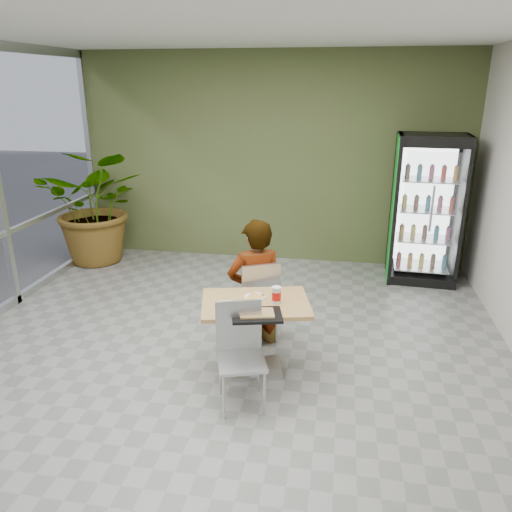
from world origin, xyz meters
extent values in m
plane|color=gray|center=(0.00, 0.00, 0.00)|extent=(7.00, 7.00, 0.00)
cube|color=tan|center=(0.36, 0.11, 0.73)|extent=(1.15, 0.93, 0.04)
cylinder|color=#B2B4B7|center=(0.36, 0.11, 0.35)|extent=(0.10, 0.10, 0.71)
cube|color=#B2B4B7|center=(0.36, 0.11, 0.02)|extent=(0.59, 0.51, 0.04)
cube|color=#B2B4B7|center=(0.24, 0.78, 0.45)|extent=(0.56, 0.56, 0.03)
cube|color=#B2B4B7|center=(0.33, 0.60, 0.70)|extent=(0.39, 0.21, 0.50)
cylinder|color=#B2B4B7|center=(0.33, 1.02, 0.22)|extent=(0.02, 0.02, 0.45)
cylinder|color=#B2B4B7|center=(0.00, 0.86, 0.22)|extent=(0.02, 0.02, 0.45)
cylinder|color=#B2B4B7|center=(0.48, 0.70, 0.22)|extent=(0.02, 0.02, 0.45)
cylinder|color=#B2B4B7|center=(0.16, 0.54, 0.22)|extent=(0.02, 0.02, 0.45)
cube|color=#B2B4B7|center=(0.33, -0.47, 0.44)|extent=(0.52, 0.52, 0.03)
cube|color=#B2B4B7|center=(0.27, -0.28, 0.68)|extent=(0.40, 0.16, 0.49)
cylinder|color=#B2B4B7|center=(0.22, -0.69, 0.22)|extent=(0.02, 0.02, 0.44)
cylinder|color=#B2B4B7|center=(0.55, -0.58, 0.22)|extent=(0.02, 0.02, 0.44)
cylinder|color=#B2B4B7|center=(0.11, -0.35, 0.22)|extent=(0.02, 0.02, 0.44)
cylinder|color=#B2B4B7|center=(0.44, -0.24, 0.22)|extent=(0.02, 0.02, 0.44)
imported|color=black|center=(0.24, 0.73, 0.55)|extent=(0.74, 0.64, 1.69)
cylinder|color=silver|center=(0.33, 0.21, 0.76)|extent=(0.21, 0.21, 0.01)
cylinder|color=silver|center=(0.55, 0.13, 0.82)|extent=(0.08, 0.08, 0.15)
cylinder|color=red|center=(0.55, 0.13, 0.82)|extent=(0.09, 0.09, 0.08)
cylinder|color=silver|center=(0.55, 0.13, 0.90)|extent=(0.09, 0.09, 0.01)
cube|color=silver|center=(0.09, -0.01, 0.76)|extent=(0.18, 0.18, 0.02)
cube|color=black|center=(0.42, -0.20, 0.76)|extent=(0.51, 0.42, 0.03)
cube|color=black|center=(2.30, 2.96, 1.04)|extent=(0.98, 0.78, 2.07)
cube|color=#179B26|center=(1.83, 2.96, 1.04)|extent=(0.05, 0.71, 2.03)
cube|color=silver|center=(2.30, 2.61, 1.06)|extent=(0.75, 0.06, 1.66)
imported|color=#316528|center=(-2.64, 2.90, 0.90)|extent=(1.76, 1.57, 1.81)
camera|label=1|loc=(1.10, -4.17, 2.74)|focal=35.00mm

